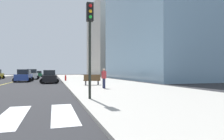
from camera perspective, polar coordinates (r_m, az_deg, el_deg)
name	(u,v)px	position (r m, az deg, el deg)	size (l,w,h in m)	color
sidewalk_kerb_east	(105,83)	(24.57, -2.15, -4.00)	(10.00, 120.00, 0.15)	#B2ADA3
lane_divider_paint	(24,79)	(44.14, -24.71, -2.46)	(0.16, 80.00, 0.01)	yellow
parking_garage_concrete	(116,41)	(71.61, 1.34, 8.55)	(18.00, 24.00, 25.51)	#B2ADA3
car_blue_second	(24,76)	(32.98, -24.60, -1.62)	(2.81, 4.38, 1.92)	#2D479E
car_green_third	(39,74)	(60.91, -20.81, -1.13)	(2.46, 3.91, 1.74)	#236B42
car_white_fourth	(32,75)	(42.26, -22.59, -1.26)	(2.97, 4.66, 2.06)	silver
car_black_fifth	(49,77)	(28.08, -18.07, -1.98)	(2.59, 4.06, 1.79)	black
traffic_light_near_corner	(90,32)	(10.70, -6.56, 11.21)	(0.36, 0.41, 5.19)	black
park_bench	(92,80)	(20.93, -5.93, -2.95)	(1.83, 0.68, 1.12)	brown
pedestrian_waiting_east	(104,77)	(16.75, -2.40, -2.19)	(0.43, 0.43, 1.72)	#232847
fire_hydrant	(66,78)	(31.49, -13.57, -2.28)	(0.26, 0.26, 0.89)	red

